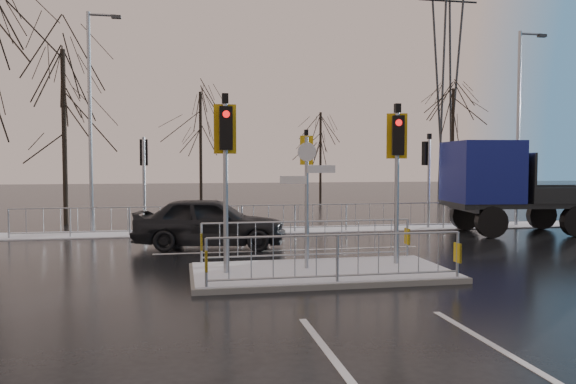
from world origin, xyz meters
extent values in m
plane|color=black|center=(0.00, 0.00, 0.00)|extent=(120.00, 120.00, 0.00)
cube|color=white|center=(0.00, 8.60, 0.02)|extent=(30.00, 2.00, 0.04)
cube|color=silver|center=(-1.20, -5.50, 0.00)|extent=(0.12, 4.00, 0.01)
cube|color=silver|center=(1.20, -5.50, 0.00)|extent=(0.12, 4.00, 0.01)
cube|color=silver|center=(0.00, 3.80, 0.00)|extent=(8.00, 0.15, 0.01)
cube|color=#61625D|center=(0.00, 0.00, 0.06)|extent=(6.00, 3.00, 0.12)
cube|color=white|center=(0.00, 0.00, 0.14)|extent=(5.85, 2.85, 0.03)
cube|color=gold|center=(-2.70, -1.38, 0.67)|extent=(0.05, 0.28, 0.42)
cube|color=gold|center=(2.70, -1.38, 0.67)|extent=(0.05, 0.28, 0.42)
cube|color=gold|center=(-2.70, 1.38, 0.67)|extent=(0.05, 0.28, 0.42)
cube|color=gold|center=(2.70, 1.38, 0.67)|extent=(0.05, 0.28, 0.42)
cylinder|color=#959BA2|center=(-2.20, 0.00, 2.02)|extent=(0.11, 0.11, 3.80)
cube|color=black|center=(-2.20, -0.18, 3.37)|extent=(0.28, 0.22, 0.95)
cylinder|color=red|center=(-2.20, -0.29, 3.67)|extent=(0.16, 0.04, 0.16)
cube|color=gold|center=(-2.20, 0.07, 3.37)|extent=(0.50, 0.03, 1.10)
cube|color=black|center=(-2.20, 0.00, 4.04)|extent=(0.14, 0.14, 0.22)
cylinder|color=#959BA2|center=(2.00, 0.40, 1.97)|extent=(0.11, 0.11, 3.70)
cube|color=black|center=(1.95, 0.23, 3.27)|extent=(0.33, 0.28, 0.95)
cylinder|color=red|center=(1.93, 0.12, 3.57)|extent=(0.16, 0.08, 0.16)
cube|color=gold|center=(2.02, 0.47, 3.27)|extent=(0.49, 0.16, 1.10)
cube|color=black|center=(2.00, 0.40, 3.94)|extent=(0.14, 0.14, 0.22)
cylinder|color=#959BA2|center=(-0.30, 0.20, 1.67)|extent=(0.09, 0.09, 3.10)
cube|color=silver|center=(0.05, 0.20, 2.47)|extent=(0.70, 0.14, 0.18)
cube|color=silver|center=(-0.62, 0.20, 2.22)|extent=(0.62, 0.15, 0.18)
cylinder|color=silver|center=(-0.30, 0.17, 2.87)|extent=(0.44, 0.03, 0.44)
cylinder|color=#959BA2|center=(-4.50, 8.30, 1.79)|extent=(0.11, 0.11, 3.50)
cube|color=black|center=(-4.50, 8.48, 2.99)|extent=(0.28, 0.22, 0.95)
cylinder|color=red|center=(-4.50, 8.59, 3.29)|extent=(0.16, 0.04, 0.16)
cylinder|color=#959BA2|center=(1.50, 8.30, 1.84)|extent=(0.11, 0.11, 3.60)
cube|color=black|center=(1.50, 8.48, 3.09)|extent=(0.28, 0.22, 0.95)
cylinder|color=red|center=(1.50, 8.59, 3.39)|extent=(0.16, 0.04, 0.16)
cube|color=gold|center=(1.50, 8.23, 3.09)|extent=(0.50, 0.03, 1.10)
cube|color=black|center=(1.50, 8.30, 3.76)|extent=(0.14, 0.14, 0.22)
cylinder|color=#959BA2|center=(6.50, 8.30, 1.79)|extent=(0.11, 0.11, 3.50)
cube|color=black|center=(6.45, 8.47, 2.99)|extent=(0.33, 0.28, 0.95)
cylinder|color=red|center=(6.43, 8.58, 3.29)|extent=(0.16, 0.08, 0.16)
cube|color=black|center=(6.50, 8.30, 3.66)|extent=(0.14, 0.14, 0.22)
imported|color=black|center=(-2.31, 4.81, 0.79)|extent=(4.89, 2.64, 1.58)
cylinder|color=black|center=(7.43, 5.24, 0.56)|extent=(1.14, 0.45, 1.11)
cylinder|color=black|center=(7.68, 7.56, 0.56)|extent=(1.14, 0.45, 1.11)
cylinder|color=black|center=(10.77, 7.22, 0.56)|extent=(1.14, 0.45, 1.11)
cube|color=black|center=(10.21, 6.11, 1.09)|extent=(7.56, 3.33, 0.18)
cube|color=navy|center=(7.67, 6.39, 2.29)|extent=(2.49, 2.89, 2.22)
cube|color=black|center=(8.74, 6.27, 2.73)|extent=(0.28, 2.21, 1.22)
cube|color=#2D3033|center=(7.00, 6.46, 1.06)|extent=(0.41, 2.56, 0.39)
cube|color=black|center=(9.05, 6.24, 2.13)|extent=(0.37, 2.66, 1.67)
cylinder|color=black|center=(-8.00, 12.50, 3.68)|extent=(0.20, 0.20, 7.36)
cylinder|color=black|center=(-2.00, 22.00, 3.45)|extent=(0.19, 0.19, 6.90)
cylinder|color=black|center=(6.00, 24.00, 2.99)|extent=(0.16, 0.16, 5.98)
cylinder|color=black|center=(14.00, 21.00, 3.68)|extent=(0.20, 0.20, 7.36)
cylinder|color=#959BA2|center=(10.50, 8.50, 4.00)|extent=(0.14, 0.14, 8.00)
cylinder|color=#959BA2|center=(11.00, 8.50, 7.90)|extent=(1.00, 0.10, 0.10)
cube|color=#2D3033|center=(11.50, 8.50, 7.85)|extent=(0.35, 0.18, 0.12)
cylinder|color=#959BA2|center=(-6.50, 9.50, 4.10)|extent=(0.14, 0.14, 8.20)
cylinder|color=#959BA2|center=(-6.00, 9.50, 8.10)|extent=(1.00, 0.10, 0.10)
cube|color=#2D3033|center=(-5.50, 9.50, 8.05)|extent=(0.35, 0.18, 0.12)
cylinder|color=#2D3033|center=(18.60, 30.60, 10.00)|extent=(1.18, 1.18, 19.97)
cylinder|color=#2D3033|center=(17.40, 30.60, 10.00)|extent=(1.18, 1.18, 19.97)
cylinder|color=#2D3033|center=(18.60, 29.40, 10.00)|extent=(1.18, 1.18, 19.97)
cylinder|color=#2D3033|center=(17.40, 29.40, 10.00)|extent=(1.18, 1.18, 19.97)
cylinder|color=#2D3033|center=(18.00, 30.00, 15.60)|extent=(5.00, 0.16, 0.16)
camera|label=1|loc=(-3.17, -12.54, 2.62)|focal=35.00mm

